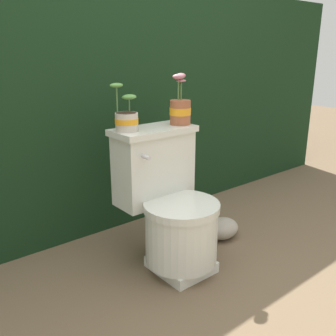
{
  "coord_description": "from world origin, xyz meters",
  "views": [
    {
      "loc": [
        -1.1,
        -1.26,
        1.06
      ],
      "look_at": [
        0.0,
        0.1,
        0.51
      ],
      "focal_mm": 40.0,
      "sensor_mm": 36.0,
      "label": 1
    }
  ],
  "objects_px": {
    "potted_plant_left": "(126,118)",
    "potted_plant_midleft": "(180,108)",
    "toilet": "(171,205)",
    "garden_stone": "(222,228)"
  },
  "relations": [
    {
      "from": "toilet",
      "to": "garden_stone",
      "type": "relative_size",
      "value": 3.27
    },
    {
      "from": "potted_plant_left",
      "to": "garden_stone",
      "type": "height_order",
      "value": "potted_plant_left"
    },
    {
      "from": "toilet",
      "to": "garden_stone",
      "type": "height_order",
      "value": "toilet"
    },
    {
      "from": "potted_plant_midleft",
      "to": "toilet",
      "type": "bearing_deg",
      "value": -144.21
    },
    {
      "from": "potted_plant_left",
      "to": "garden_stone",
      "type": "xyz_separation_m",
      "value": [
        0.56,
        -0.13,
        -0.7
      ]
    },
    {
      "from": "garden_stone",
      "to": "potted_plant_midleft",
      "type": "bearing_deg",
      "value": 158.97
    },
    {
      "from": "toilet",
      "to": "garden_stone",
      "type": "bearing_deg",
      "value": 2.03
    },
    {
      "from": "toilet",
      "to": "potted_plant_midleft",
      "type": "distance_m",
      "value": 0.5
    },
    {
      "from": "toilet",
      "to": "potted_plant_left",
      "type": "distance_m",
      "value": 0.48
    },
    {
      "from": "potted_plant_left",
      "to": "potted_plant_midleft",
      "type": "height_order",
      "value": "potted_plant_midleft"
    }
  ]
}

